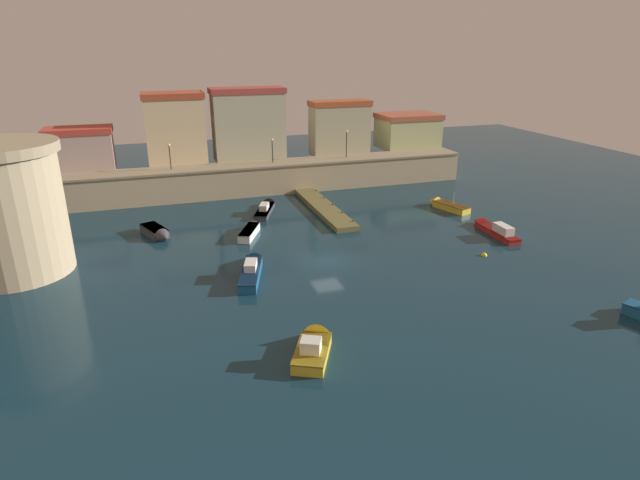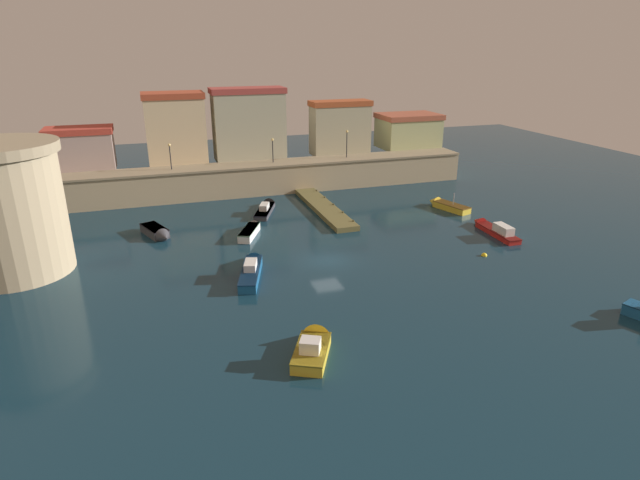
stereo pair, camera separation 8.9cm
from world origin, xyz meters
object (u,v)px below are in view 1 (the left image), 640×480
object	(u,v)px
moored_boat_0	(314,345)
moored_boat_5	(251,230)
moored_boat_1	(252,269)
moored_boat_7	(446,205)
moored_boat_3	(157,233)
moored_boat_2	(266,208)
quay_lamp_1	(272,146)
moored_boat_6	(493,229)
fortress_tower	(6,209)
mooring_buoy_0	(484,256)
quay_lamp_0	(170,152)
quay_lamp_2	(346,139)

from	to	relation	value
moored_boat_0	moored_boat_5	size ratio (longest dim) A/B	0.95
moored_boat_1	moored_boat_7	bearing A→B (deg)	-48.98
moored_boat_3	moored_boat_2	bearing A→B (deg)	91.84
quay_lamp_1	moored_boat_2	xyz separation A→B (m)	(-2.73, -7.78, -5.43)
moored_boat_6	fortress_tower	bearing A→B (deg)	86.51
moored_boat_5	quay_lamp_1	bearing A→B (deg)	3.73
fortress_tower	moored_boat_5	world-z (taller)	fortress_tower
moored_boat_0	moored_boat_5	distance (m)	22.16
quay_lamp_1	mooring_buoy_0	bearing A→B (deg)	-64.61
moored_boat_0	quay_lamp_0	bearing A→B (deg)	35.83
fortress_tower	moored_boat_1	bearing A→B (deg)	-19.63
moored_boat_2	moored_boat_5	xyz separation A→B (m)	(-3.15, -7.14, 0.07)
fortress_tower	mooring_buoy_0	size ratio (longest dim) A/B	20.33
fortress_tower	quay_lamp_0	xyz separation A→B (m)	(13.61, 17.98, 0.39)
quay_lamp_1	moored_boat_0	size ratio (longest dim) A/B	0.58
fortress_tower	mooring_buoy_0	distance (m)	40.19
quay_lamp_2	moored_boat_2	world-z (taller)	quay_lamp_2
quay_lamp_2	mooring_buoy_0	bearing A→B (deg)	-83.75
quay_lamp_1	moored_boat_5	bearing A→B (deg)	-111.51
quay_lamp_2	moored_boat_2	bearing A→B (deg)	-148.29
quay_lamp_1	moored_boat_7	world-z (taller)	quay_lamp_1
quay_lamp_0	moored_boat_1	bearing A→B (deg)	-79.19
quay_lamp_2	moored_boat_7	xyz separation A→B (m)	(7.14, -13.39, -5.69)
quay_lamp_0	moored_boat_0	world-z (taller)	quay_lamp_0
moored_boat_1	moored_boat_5	size ratio (longest dim) A/B	1.37
moored_boat_1	quay_lamp_2	bearing A→B (deg)	-18.81
moored_boat_7	mooring_buoy_0	size ratio (longest dim) A/B	10.97
moored_boat_6	mooring_buoy_0	world-z (taller)	moored_boat_6
fortress_tower	moored_boat_5	xyz separation A→B (m)	(20.08, 3.06, -5.00)
moored_boat_0	moored_boat_1	world-z (taller)	moored_boat_0
moored_boat_0	moored_boat_7	xyz separation A→B (m)	(23.33, 23.68, -0.08)
moored_boat_2	moored_boat_5	bearing A→B (deg)	178.78
moored_boat_2	moored_boat_7	distance (m)	20.52
quay_lamp_1	quay_lamp_2	xyz separation A→B (m)	(9.86, 0.00, 0.31)
quay_lamp_2	moored_boat_5	distance (m)	22.42
moored_boat_0	moored_boat_2	size ratio (longest dim) A/B	0.73
moored_boat_5	moored_boat_7	size ratio (longest dim) A/B	0.94
quay_lamp_2	moored_boat_0	distance (m)	40.84
moored_boat_1	moored_boat_6	world-z (taller)	moored_boat_1
quay_lamp_2	moored_boat_6	distance (m)	23.98
moored_boat_5	moored_boat_6	size ratio (longest dim) A/B	0.75
moored_boat_3	moored_boat_5	xyz separation A→B (m)	(8.86, -2.04, -0.03)
quay_lamp_2	moored_boat_6	xyz separation A→B (m)	(7.35, -22.12, -5.67)
moored_boat_2	moored_boat_3	xyz separation A→B (m)	(-12.01, -5.10, 0.10)
quay_lamp_1	mooring_buoy_0	world-z (taller)	quay_lamp_1
moored_boat_3	moored_boat_7	world-z (taller)	moored_boat_7
quay_lamp_2	moored_boat_7	distance (m)	16.21
quay_lamp_0	mooring_buoy_0	bearing A→B (deg)	-47.01
moored_boat_5	moored_boat_7	world-z (taller)	moored_boat_7
quay_lamp_0	moored_boat_3	size ratio (longest dim) A/B	0.61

